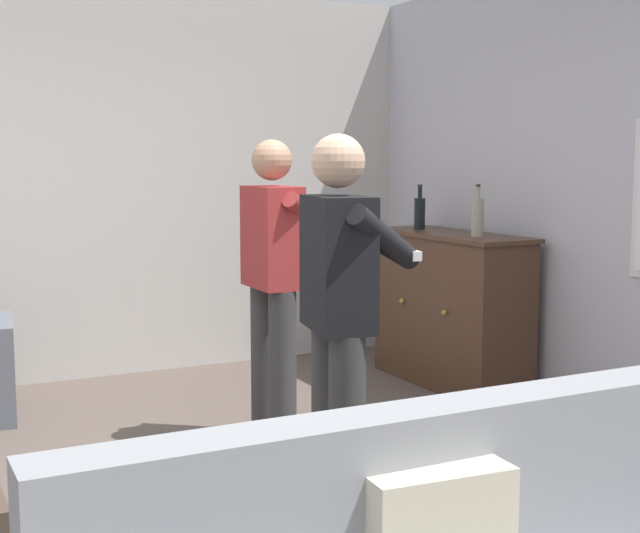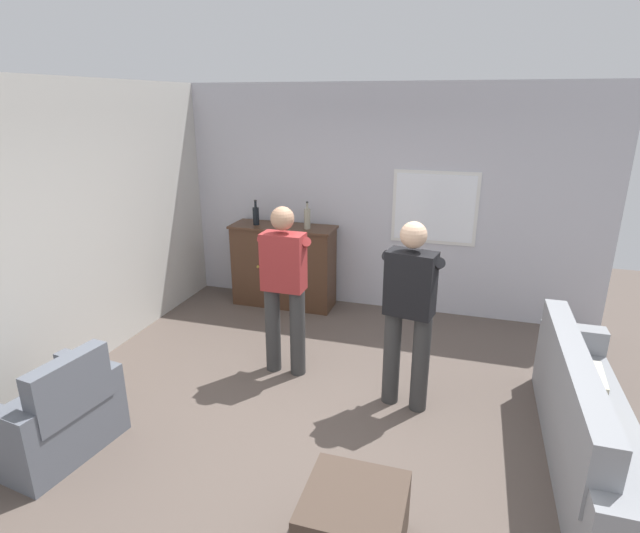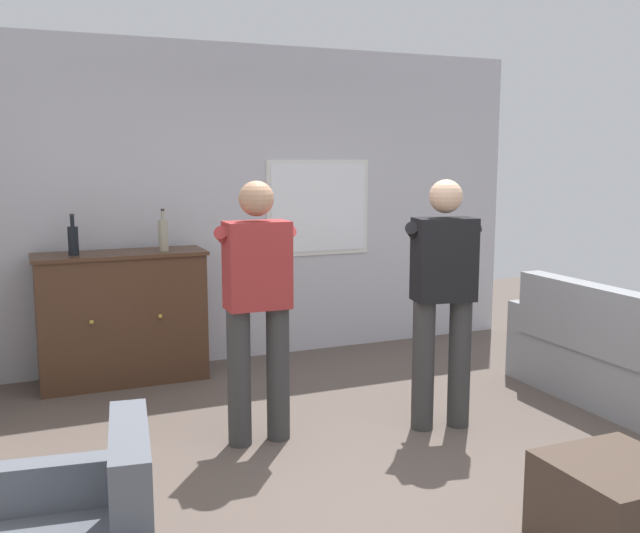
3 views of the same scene
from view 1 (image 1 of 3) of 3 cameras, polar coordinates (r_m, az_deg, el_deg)
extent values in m
plane|color=brown|center=(4.28, -7.96, -14.81)|extent=(10.40, 10.40, 0.00)
cube|color=silver|center=(5.44, 19.39, 4.67)|extent=(5.20, 0.12, 2.80)
cube|color=beige|center=(6.55, -15.78, 5.13)|extent=(0.12, 5.20, 2.80)
cube|color=gray|center=(2.53, 5.90, -14.38)|extent=(0.18, 2.07, 0.49)
cube|color=slate|center=(5.83, -19.54, -6.13)|extent=(0.65, 0.20, 0.60)
cube|color=#472D1E|center=(6.26, 8.35, -2.86)|extent=(1.31, 0.44, 1.04)
cube|color=#472D1E|center=(6.19, 8.44, 2.02)|extent=(1.35, 0.48, 0.03)
sphere|color=#B79338|center=(6.33, 5.26, -2.22)|extent=(0.04, 0.04, 0.04)
sphere|color=#B79338|center=(5.90, 7.96, -2.94)|extent=(0.04, 0.04, 0.04)
cylinder|color=black|center=(6.45, 6.40, 3.38)|extent=(0.08, 0.08, 0.22)
cylinder|color=black|center=(6.44, 6.41, 4.73)|extent=(0.03, 0.03, 0.08)
cylinder|color=#262626|center=(6.44, 6.42, 5.17)|extent=(0.04, 0.04, 0.02)
cylinder|color=gray|center=(5.88, 10.04, 3.09)|extent=(0.08, 0.08, 0.25)
cylinder|color=gray|center=(5.87, 10.08, 4.68)|extent=(0.03, 0.03, 0.08)
cylinder|color=#262626|center=(5.87, 10.09, 5.12)|extent=(0.03, 0.03, 0.02)
cylinder|color=#383838|center=(5.06, -3.60, -6.07)|extent=(0.15, 0.15, 0.88)
cylinder|color=#383838|center=(4.83, -2.41, -6.70)|extent=(0.15, 0.15, 0.88)
cube|color=#9E2D2D|center=(4.83, -3.07, 1.90)|extent=(0.40, 0.23, 0.55)
sphere|color=tan|center=(4.81, -3.10, 6.82)|extent=(0.22, 0.22, 0.22)
cylinder|color=#9E2D2D|center=(4.99, -1.90, 3.33)|extent=(0.33, 0.40, 0.29)
cylinder|color=#9E2D2D|center=(4.78, -0.77, 3.18)|extent=(0.32, 0.41, 0.29)
cube|color=white|center=(4.96, 0.33, 2.33)|extent=(0.15, 0.04, 0.04)
cylinder|color=#383838|center=(3.91, 0.55, -10.01)|extent=(0.15, 0.15, 0.88)
cylinder|color=#383838|center=(3.67, 1.73, -11.15)|extent=(0.15, 0.15, 0.88)
cube|color=black|center=(3.64, 1.15, 0.22)|extent=(0.43, 0.29, 0.55)
sphere|color=#D8AD8C|center=(3.62, 1.17, 6.77)|extent=(0.22, 0.22, 0.22)
cylinder|color=black|center=(3.79, 2.95, 2.15)|extent=(0.38, 0.37, 0.29)
cylinder|color=black|center=(3.57, 4.15, 1.85)|extent=(0.27, 0.43, 0.29)
cube|color=white|center=(3.74, 5.83, 0.76)|extent=(0.15, 0.07, 0.04)
camera|label=2|loc=(3.70, -67.17, 18.74)|focal=28.00mm
camera|label=3|loc=(6.19, -48.67, 6.84)|focal=40.00mm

